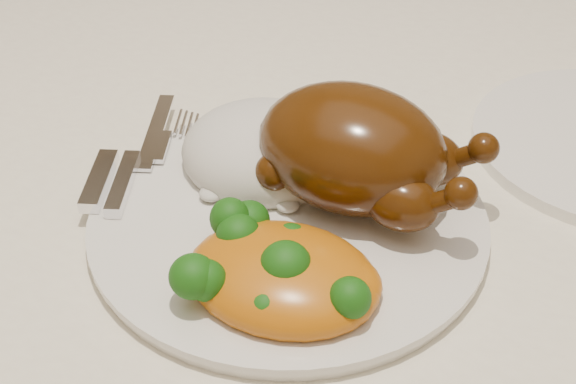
% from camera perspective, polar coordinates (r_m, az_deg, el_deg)
% --- Properties ---
extents(dining_table, '(1.60, 0.90, 0.76)m').
position_cam_1_polar(dining_table, '(0.74, 4.65, -2.52)').
color(dining_table, brown).
rests_on(dining_table, floor).
extents(tablecloth, '(1.73, 1.03, 0.18)m').
position_cam_1_polar(tablecloth, '(0.69, 4.96, 2.12)').
color(tablecloth, white).
rests_on(tablecloth, dining_table).
extents(dinner_plate, '(0.37, 0.37, 0.01)m').
position_cam_1_polar(dinner_plate, '(0.57, 0.00, -2.05)').
color(dinner_plate, white).
rests_on(dinner_plate, tablecloth).
extents(roast_chicken, '(0.16, 0.10, 0.09)m').
position_cam_1_polar(roast_chicken, '(0.56, 4.91, 3.01)').
color(roast_chicken, '#4A2307').
rests_on(roast_chicken, dinner_plate).
extents(rice_mound, '(0.15, 0.14, 0.07)m').
position_cam_1_polar(rice_mound, '(0.61, -1.62, 2.83)').
color(rice_mound, white).
rests_on(rice_mound, dinner_plate).
extents(mac_and_cheese, '(0.13, 0.11, 0.05)m').
position_cam_1_polar(mac_and_cheese, '(0.50, -0.35, -5.85)').
color(mac_and_cheese, orange).
rests_on(mac_and_cheese, dinner_plate).
extents(cutlery, '(0.06, 0.16, 0.01)m').
position_cam_1_polar(cutlery, '(0.62, -11.27, 1.88)').
color(cutlery, silver).
rests_on(cutlery, dinner_plate).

